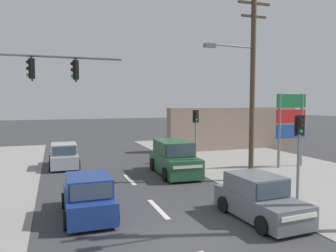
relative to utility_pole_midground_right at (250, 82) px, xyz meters
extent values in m
plane|color=#3A3A3D|center=(-5.79, -5.69, -5.11)|extent=(140.00, 140.00, 0.00)
cube|color=silver|center=(-5.79, -2.69, -5.10)|extent=(0.20, 2.40, 0.01)
cube|color=silver|center=(-5.79, 2.31, -5.10)|extent=(0.20, 2.40, 0.01)
cylinder|color=#4C3D2B|center=(0.14, 0.02, -0.36)|extent=(0.26, 0.26, 9.49)
cube|color=#4C3D2B|center=(0.14, 0.02, 3.93)|extent=(1.80, 0.12, 0.11)
cube|color=#4C3D2B|center=(0.14, 0.02, 3.28)|extent=(1.40, 0.12, 0.10)
cylinder|color=slate|center=(-1.16, -0.13, 1.73)|extent=(2.59, 0.38, 0.09)
cube|color=#595B60|center=(-2.45, -0.27, 1.66)|extent=(0.59, 0.34, 0.18)
cylinder|color=slate|center=(-9.65, -2.19, 0.59)|extent=(5.20, 0.16, 0.11)
cube|color=black|center=(-10.17, -2.19, 0.14)|extent=(0.20, 0.26, 0.68)
cube|color=black|center=(-10.17, -2.19, 0.14)|extent=(0.04, 0.44, 0.84)
sphere|color=black|center=(-10.29, -2.19, 0.36)|extent=(0.13, 0.13, 0.13)
sphere|color=black|center=(-10.29, -2.19, 0.14)|extent=(0.13, 0.13, 0.13)
sphere|color=green|center=(-10.29, -2.19, -0.08)|extent=(0.13, 0.13, 0.13)
cube|color=black|center=(-8.71, -2.18, 0.14)|extent=(0.20, 0.26, 0.68)
cube|color=black|center=(-8.71, -2.18, 0.14)|extent=(0.04, 0.44, 0.84)
sphere|color=black|center=(-8.83, -2.18, 0.36)|extent=(0.13, 0.13, 0.13)
sphere|color=black|center=(-8.83, -2.18, 0.14)|extent=(0.13, 0.13, 0.13)
sphere|color=green|center=(-8.83, -2.18, -0.08)|extent=(0.13, 0.13, 0.13)
cylinder|color=slate|center=(-0.01, -3.62, -3.71)|extent=(0.12, 0.12, 2.80)
cube|color=black|center=(-0.01, -3.62, -1.97)|extent=(0.29, 0.24, 0.68)
cube|color=black|center=(-0.01, -3.62, -1.97)|extent=(0.44, 0.10, 0.84)
sphere|color=black|center=(-0.02, -3.74, -1.75)|extent=(0.13, 0.13, 0.13)
sphere|color=black|center=(-0.02, -3.74, -1.97)|extent=(0.13, 0.13, 0.13)
sphere|color=green|center=(-0.02, -3.74, -2.19)|extent=(0.13, 0.13, 0.13)
cylinder|color=slate|center=(-0.60, 5.42, -3.71)|extent=(0.12, 0.12, 2.80)
cube|color=black|center=(-0.60, 5.42, -1.97)|extent=(0.27, 0.21, 0.68)
cube|color=black|center=(-0.60, 5.42, -1.97)|extent=(0.44, 0.06, 0.84)
sphere|color=black|center=(-0.60, 5.30, -1.75)|extent=(0.13, 0.13, 0.13)
sphere|color=black|center=(-0.60, 5.30, -1.97)|extent=(0.13, 0.13, 0.13)
sphere|color=green|center=(-0.60, 5.30, -2.19)|extent=(0.13, 0.13, 0.13)
cylinder|color=slate|center=(3.62, 2.26, -2.81)|extent=(0.16, 0.16, 4.60)
cylinder|color=slate|center=(5.32, 2.26, -2.81)|extent=(0.16, 0.16, 4.60)
cube|color=#196B38|center=(4.47, 2.26, -0.96)|extent=(2.10, 0.14, 0.84)
cube|color=red|center=(4.47, 2.26, -1.91)|extent=(2.10, 0.14, 0.84)
cube|color=#1E4793|center=(4.47, 2.26, -2.86)|extent=(2.10, 0.14, 0.84)
cube|color=gray|center=(5.21, 10.31, -3.31)|extent=(12.00, 1.00, 3.60)
cube|color=#235633|center=(-3.12, 2.70, -4.47)|extent=(2.07, 4.59, 1.00)
cube|color=#235633|center=(-3.11, 2.90, -3.59)|extent=(1.86, 2.79, 0.76)
cube|color=#384756|center=(-3.18, 1.53, -3.59)|extent=(1.58, 0.14, 0.65)
cube|color=#384756|center=(-3.04, 4.27, -3.59)|extent=(1.55, 0.14, 0.61)
cube|color=white|center=(-3.24, 0.43, -4.25)|extent=(1.56, 0.12, 0.14)
cylinder|color=black|center=(-2.28, 1.26, -4.75)|extent=(0.26, 0.73, 0.72)
cylinder|color=black|center=(-4.12, 1.35, -4.75)|extent=(0.26, 0.73, 0.72)
cylinder|color=black|center=(-2.13, 4.04, -4.75)|extent=(0.26, 0.73, 0.72)
cylinder|color=black|center=(-3.97, 4.14, -4.75)|extent=(0.26, 0.73, 0.72)
cube|color=#A3A8AD|center=(-8.96, 6.94, -4.60)|extent=(1.61, 3.61, 0.76)
cube|color=#A3A8AD|center=(-8.95, 6.64, -3.90)|extent=(1.49, 1.90, 0.64)
cube|color=#384756|center=(-8.96, 7.61, -3.90)|extent=(1.36, 0.06, 0.54)
cube|color=#384756|center=(-8.95, 5.67, -3.90)|extent=(1.33, 0.06, 0.51)
cube|color=white|center=(-8.96, 8.76, -4.43)|extent=(1.36, 0.04, 0.14)
cylinder|color=black|center=(-9.76, 8.06, -4.81)|extent=(0.18, 0.60, 0.60)
cylinder|color=black|center=(-8.16, 8.06, -4.81)|extent=(0.18, 0.60, 0.60)
cylinder|color=black|center=(-9.75, 5.82, -4.81)|extent=(0.18, 0.60, 0.60)
cylinder|color=black|center=(-8.15, 5.83, -4.81)|extent=(0.18, 0.60, 0.60)
cube|color=navy|center=(-8.40, -2.55, -4.60)|extent=(1.60, 3.60, 0.76)
cube|color=navy|center=(-8.40, -2.85, -3.90)|extent=(1.48, 1.90, 0.64)
cube|color=#384756|center=(-8.40, -1.88, -3.90)|extent=(1.36, 0.06, 0.54)
cube|color=#384756|center=(-8.40, -3.82, -3.90)|extent=(1.33, 0.06, 0.51)
cube|color=white|center=(-8.40, -0.73, -4.43)|extent=(1.36, 0.04, 0.14)
cylinder|color=black|center=(-9.20, -1.44, -4.81)|extent=(0.18, 0.60, 0.60)
cylinder|color=black|center=(-7.60, -1.44, -4.81)|extent=(0.18, 0.60, 0.60)
cylinder|color=black|center=(-9.20, -3.67, -4.81)|extent=(0.18, 0.60, 0.60)
cylinder|color=black|center=(-7.60, -3.67, -4.81)|extent=(0.18, 0.60, 0.60)
cube|color=slate|center=(-2.74, -4.93, -4.60)|extent=(1.79, 3.68, 0.76)
cube|color=slate|center=(-2.76, -4.63, -3.90)|extent=(1.58, 1.98, 0.64)
cube|color=#384756|center=(-2.70, -5.60, -3.90)|extent=(1.36, 0.13, 0.54)
cube|color=#384756|center=(-2.81, -3.66, -3.90)|extent=(1.33, 0.13, 0.51)
cube|color=white|center=(-2.64, -6.75, -4.43)|extent=(1.36, 0.11, 0.14)
cylinder|color=black|center=(-1.88, -6.00, -4.81)|extent=(0.21, 0.61, 0.60)
cylinder|color=black|center=(-3.48, -6.09, -4.81)|extent=(0.21, 0.61, 0.60)
cylinder|color=black|center=(-2.00, -3.77, -4.81)|extent=(0.21, 0.61, 0.60)
cylinder|color=black|center=(-3.60, -3.86, -4.81)|extent=(0.21, 0.61, 0.60)
camera|label=1|loc=(-9.49, -14.43, -0.98)|focal=35.00mm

